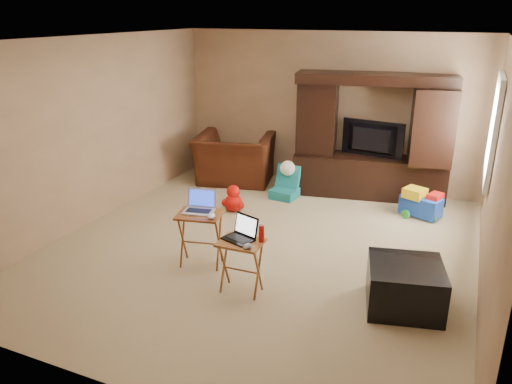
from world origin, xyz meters
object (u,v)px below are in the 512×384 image
at_px(ottoman, 405,286).
at_px(television, 370,140).
at_px(tray_table_right, 241,267).
at_px(water_bottle, 261,234).
at_px(laptop_right, 238,229).
at_px(laptop_left, 198,202).
at_px(child_rocker, 285,183).
at_px(tray_table_left, 201,239).
at_px(recliner, 235,159).
at_px(mouse_left, 211,216).
at_px(mouse_right, 247,246).
at_px(push_toy, 421,203).
at_px(plush_toy, 233,198).
at_px(entertainment_center, 371,137).

bearing_deg(ottoman, television, 108.38).
distance_m(tray_table_right, water_bottle, 0.43).
bearing_deg(laptop_right, laptop_left, 170.25).
relative_size(child_rocker, laptop_right, 1.69).
relative_size(tray_table_left, laptop_right, 2.11).
bearing_deg(tray_table_right, recliner, 115.47).
relative_size(television, mouse_left, 7.48).
xyz_separation_m(tray_table_left, laptop_left, (-0.03, 0.03, 0.44)).
bearing_deg(mouse_right, push_toy, 65.72).
relative_size(television, push_toy, 1.73).
bearing_deg(plush_toy, tray_table_left, -76.83).
distance_m(mouse_left, water_bottle, 0.71).
bearing_deg(laptop_left, tray_table_right, -39.89).
bearing_deg(child_rocker, television, 33.86).
bearing_deg(push_toy, tray_table_left, -109.34).
height_order(recliner, mouse_left, recliner).
bearing_deg(tray_table_left, water_bottle, -29.67).
xyz_separation_m(entertainment_center, tray_table_left, (-1.28, -3.12, -0.64)).
bearing_deg(child_rocker, mouse_right, -70.67).
height_order(child_rocker, ottoman, child_rocker).
xyz_separation_m(television, laptop_right, (-0.64, -3.40, -0.22)).
distance_m(plush_toy, push_toy, 2.70).
bearing_deg(mouse_left, television, 70.93).
height_order(push_toy, water_bottle, water_bottle).
distance_m(entertainment_center, laptop_left, 3.36).
xyz_separation_m(recliner, mouse_left, (1.15, -2.95, 0.26)).
bearing_deg(recliner, water_bottle, 107.78).
distance_m(entertainment_center, laptop_right, 3.51).
bearing_deg(recliner, entertainment_center, 173.75).
bearing_deg(laptop_left, push_toy, 37.16).
xyz_separation_m(television, water_bottle, (-0.40, -3.34, -0.25)).
bearing_deg(laptop_left, mouse_left, -36.08).
distance_m(tray_table_left, mouse_left, 0.40).
distance_m(recliner, mouse_left, 3.17).
relative_size(mouse_left, mouse_right, 1.11).
bearing_deg(child_rocker, plush_toy, -114.80).
bearing_deg(plush_toy, child_rocker, 59.30).
distance_m(entertainment_center, tray_table_right, 3.58).
height_order(entertainment_center, mouse_left, entertainment_center).
bearing_deg(mouse_left, child_rocker, 91.81).
relative_size(tray_table_left, tray_table_right, 1.11).
xyz_separation_m(tray_table_left, mouse_left, (0.19, -0.07, 0.35)).
height_order(television, tray_table_right, television).
bearing_deg(tray_table_right, ottoman, 12.29).
xyz_separation_m(laptop_right, mouse_right, (0.17, -0.14, -0.10)).
xyz_separation_m(laptop_left, laptop_right, (0.67, -0.36, -0.06)).
relative_size(recliner, water_bottle, 7.08).
distance_m(recliner, laptop_left, 3.01).
bearing_deg(plush_toy, recliner, 114.72).
relative_size(plush_toy, ottoman, 0.57).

